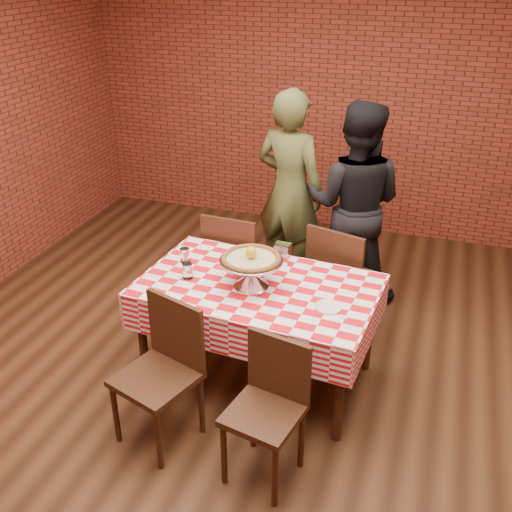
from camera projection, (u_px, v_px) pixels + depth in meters
name	position (u px, v px, depth m)	size (l,w,h in m)	color
ground	(257.00, 401.00, 4.03)	(6.00, 6.00, 0.00)	black
back_wall	(352.00, 93.00, 5.88)	(5.50, 5.50, 0.00)	maroon
table	(258.00, 332.00, 4.10)	(1.54, 0.92, 0.75)	#422512
tablecloth	(258.00, 301.00, 3.98)	(1.58, 0.96, 0.26)	red
pizza_stand	(251.00, 273.00, 3.87)	(0.42, 0.42, 0.19)	silver
pizza	(251.00, 259.00, 3.82)	(0.39, 0.39, 0.03)	beige
lemon	(251.00, 252.00, 3.80)	(0.07, 0.07, 0.09)	yellow
water_glass_left	(188.00, 271.00, 3.97)	(0.07, 0.07, 0.11)	white
water_glass_right	(185.00, 255.00, 4.17)	(0.07, 0.07, 0.11)	white
side_plate	(328.00, 307.00, 3.66)	(0.17, 0.17, 0.01)	white
sweetener_packet_a	(330.00, 312.00, 3.62)	(0.05, 0.04, 0.01)	white
sweetener_packet_b	(344.00, 317.00, 3.57)	(0.05, 0.04, 0.01)	white
condiment_caddy	(282.00, 254.00, 4.14)	(0.11, 0.09, 0.15)	silver
chair_near_left	(156.00, 378.00, 3.53)	(0.43, 0.43, 0.91)	#422512
chair_near_right	(264.00, 417.00, 3.28)	(0.39, 0.39, 0.86)	#422512
chair_far_left	(239.00, 262.00, 4.82)	(0.45, 0.45, 0.93)	#422512
chair_far_right	(344.00, 277.00, 4.59)	(0.46, 0.46, 0.94)	#422512
diner_olive	(290.00, 191.00, 5.09)	(0.64, 0.42, 1.76)	#4A5128
diner_black	(354.00, 205.00, 4.88)	(0.83, 0.65, 1.71)	black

